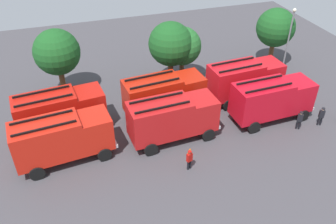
{
  "coord_description": "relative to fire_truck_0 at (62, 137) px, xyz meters",
  "views": [
    {
      "loc": [
        -7.41,
        -22.95,
        18.32
      ],
      "look_at": [
        0.0,
        0.0,
        1.4
      ],
      "focal_mm": 37.56,
      "sensor_mm": 36.0,
      "label": 1
    }
  ],
  "objects": [
    {
      "name": "fire_truck_2",
      "position": [
        17.32,
        -0.1,
        0.0
      ],
      "size": [
        7.29,
        2.98,
        3.88
      ],
      "rotation": [
        0.0,
        0.0,
        0.04
      ],
      "color": "red",
      "rests_on": "ground"
    },
    {
      "name": "fire_truck_0",
      "position": [
        0.0,
        0.0,
        0.0
      ],
      "size": [
        7.41,
        3.35,
        3.88
      ],
      "rotation": [
        0.0,
        0.0,
        0.1
      ],
      "color": "red",
      "rests_on": "ground"
    },
    {
      "name": "fire_truck_4",
      "position": [
        8.8,
        3.43,
        0.0
      ],
      "size": [
        7.4,
        3.31,
        3.88
      ],
      "rotation": [
        0.0,
        0.0,
        0.1
      ],
      "color": "red",
      "rests_on": "ground"
    },
    {
      "name": "fire_truck_5",
      "position": [
        16.73,
        3.63,
        0.0
      ],
      "size": [
        7.34,
        3.13,
        3.88
      ],
      "rotation": [
        0.0,
        0.0,
        0.06
      ],
      "color": "red",
      "rests_on": "ground"
    },
    {
      "name": "tree_3",
      "position": [
        23.01,
        9.12,
        2.12
      ],
      "size": [
        4.1,
        4.1,
        6.35
      ],
      "color": "brown",
      "rests_on": "ground"
    },
    {
      "name": "firefighter_3",
      "position": [
        -0.38,
        6.24,
        -1.24
      ],
      "size": [
        0.44,
        0.48,
        1.64
      ],
      "rotation": [
        0.0,
        0.0,
        5.67
      ],
      "color": "black",
      "rests_on": "ground"
    },
    {
      "name": "tree_0",
      "position": [
        0.58,
        9.74,
        2.27
      ],
      "size": [
        4.24,
        4.24,
        6.58
      ],
      "color": "brown",
      "rests_on": "ground"
    },
    {
      "name": "tree_2",
      "position": [
        12.28,
        8.53,
        1.76
      ],
      "size": [
        3.76,
        3.76,
        5.82
      ],
      "color": "brown",
      "rests_on": "ground"
    },
    {
      "name": "tree_1",
      "position": [
        10.99,
        8.25,
        2.28
      ],
      "size": [
        4.25,
        4.25,
        6.59
      ],
      "color": "brown",
      "rests_on": "ground"
    },
    {
      "name": "traffic_cone_2",
      "position": [
        9.09,
        -2.35,
        -1.81
      ],
      "size": [
        0.47,
        0.47,
        0.68
      ],
      "primitive_type": "cone",
      "color": "#F2600C",
      "rests_on": "ground"
    },
    {
      "name": "lamppost",
      "position": [
        23.23,
        6.93,
        1.95
      ],
      "size": [
        0.36,
        0.36,
        7.05
      ],
      "color": "slate",
      "rests_on": "ground"
    },
    {
      "name": "fire_truck_3",
      "position": [
        0.07,
        3.59,
        0.0
      ],
      "size": [
        7.42,
        3.37,
        3.88
      ],
      "rotation": [
        0.0,
        0.0,
        0.11
      ],
      "color": "red",
      "rests_on": "ground"
    },
    {
      "name": "traffic_cone_1",
      "position": [
        6.15,
        6.44,
        -1.8
      ],
      "size": [
        0.5,
        0.5,
        0.71
      ],
      "primitive_type": "cone",
      "color": "#F2600C",
      "rests_on": "ground"
    },
    {
      "name": "ground_plane",
      "position": [
        8.63,
        1.73,
        -2.15
      ],
      "size": [
        54.02,
        54.02,
        0.0
      ],
      "primitive_type": "plane",
      "color": "#423F44"
    },
    {
      "name": "firefighter_4",
      "position": [
        18.96,
        -2.11,
        -1.18
      ],
      "size": [
        0.48,
        0.43,
        1.73
      ],
      "rotation": [
        0.0,
        0.0,
        1.02
      ],
      "color": "black",
      "rests_on": "ground"
    },
    {
      "name": "traffic_cone_0",
      "position": [
        7.55,
        6.09,
        -1.84
      ],
      "size": [
        0.44,
        0.44,
        0.64
      ],
      "primitive_type": "cone",
      "color": "#F2600C",
      "rests_on": "ground"
    },
    {
      "name": "firefighter_2",
      "position": [
        8.48,
        -3.78,
        -1.21
      ],
      "size": [
        0.48,
        0.37,
        1.69
      ],
      "rotation": [
        0.0,
        0.0,
        5.07
      ],
      "color": "black",
      "rests_on": "ground"
    },
    {
      "name": "firefighter_1",
      "position": [
        21.03,
        -2.2,
        -1.17
      ],
      "size": [
        0.48,
        0.39,
        1.75
      ],
      "rotation": [
        0.0,
        0.0,
        1.15
      ],
      "color": "black",
      "rests_on": "ground"
    },
    {
      "name": "fire_truck_1",
      "position": [
        8.4,
        -0.1,
        0.0
      ],
      "size": [
        7.33,
        3.1,
        3.88
      ],
      "rotation": [
        0.0,
        0.0,
        0.06
      ],
      "color": "red",
      "rests_on": "ground"
    }
  ]
}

